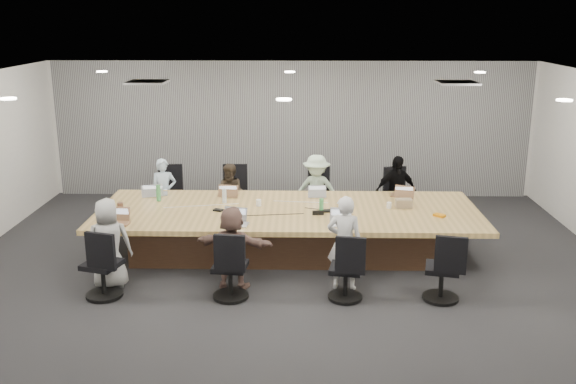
{
  "coord_description": "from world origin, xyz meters",
  "views": [
    {
      "loc": [
        0.2,
        -9.18,
        3.72
      ],
      "look_at": [
        0.0,
        0.4,
        1.05
      ],
      "focal_mm": 40.0,
      "sensor_mm": 36.0,
      "label": 1
    }
  ],
  "objects_px": {
    "laptop_4": "(119,224)",
    "chair_1": "(234,199)",
    "chair_0": "(168,198)",
    "chair_5": "(230,272)",
    "chair_4": "(103,270)",
    "chair_7": "(442,274)",
    "laptop_1": "(228,194)",
    "bottle_green_left": "(158,193)",
    "person_5": "(233,248)",
    "laptop_5": "(236,224)",
    "person_4": "(109,243)",
    "mug_brown": "(120,206)",
    "chair_3": "(392,201)",
    "person_0": "(164,193)",
    "person_6": "(345,243)",
    "chair_6": "(346,274)",
    "canvas_bag": "(404,203)",
    "person_3": "(396,192)",
    "bottle_green_right": "(321,206)",
    "person_1": "(232,195)",
    "stapler": "(318,213)",
    "laptop_0": "(157,194)",
    "bottle_clear": "(224,196)",
    "conference_table": "(288,229)",
    "laptop_3": "(401,195)",
    "laptop_6": "(342,225)",
    "laptop_2": "(317,195)",
    "snack_packet": "(439,215)",
    "person_2": "(316,191)"
  },
  "relations": [
    {
      "from": "laptop_4",
      "to": "mug_brown",
      "type": "xyz_separation_m",
      "value": [
        -0.18,
        0.74,
        0.05
      ]
    },
    {
      "from": "canvas_bag",
      "to": "stapler",
      "type": "bearing_deg",
      "value": -162.96
    },
    {
      "from": "person_1",
      "to": "chair_7",
      "type": "bearing_deg",
      "value": -42.17
    },
    {
      "from": "chair_0",
      "to": "chair_6",
      "type": "distance_m",
      "value": 4.58
    },
    {
      "from": "conference_table",
      "to": "laptop_2",
      "type": "distance_m",
      "value": 0.99
    },
    {
      "from": "chair_6",
      "to": "person_4",
      "type": "xyz_separation_m",
      "value": [
        -3.27,
        0.35,
        0.28
      ]
    },
    {
      "from": "laptop_1",
      "to": "person_6",
      "type": "height_order",
      "value": "person_6"
    },
    {
      "from": "chair_0",
      "to": "chair_5",
      "type": "distance_m",
      "value": 3.72
    },
    {
      "from": "chair_0",
      "to": "laptop_4",
      "type": "xyz_separation_m",
      "value": [
        -0.21,
        -2.5,
        0.34
      ]
    },
    {
      "from": "stapler",
      "to": "canvas_bag",
      "type": "relative_size",
      "value": 0.68
    },
    {
      "from": "chair_5",
      "to": "person_1",
      "type": "relative_size",
      "value": 0.66
    },
    {
      "from": "laptop_4",
      "to": "chair_1",
      "type": "bearing_deg",
      "value": 65.34
    },
    {
      "from": "bottle_green_right",
      "to": "chair_4",
      "type": "bearing_deg",
      "value": -153.91
    },
    {
      "from": "chair_6",
      "to": "mug_brown",
      "type": "relative_size",
      "value": 6.67
    },
    {
      "from": "person_5",
      "to": "laptop_5",
      "type": "bearing_deg",
      "value": -79.61
    },
    {
      "from": "laptop_2",
      "to": "laptop_6",
      "type": "distance_m",
      "value": 1.63
    },
    {
      "from": "person_3",
      "to": "mug_brown",
      "type": "distance_m",
      "value": 4.76
    },
    {
      "from": "chair_6",
      "to": "chair_3",
      "type": "bearing_deg",
      "value": 82.56
    },
    {
      "from": "stapler",
      "to": "bottle_green_left",
      "type": "bearing_deg",
      "value": 160.97
    },
    {
      "from": "laptop_5",
      "to": "bottle_green_left",
      "type": "height_order",
      "value": "bottle_green_left"
    },
    {
      "from": "person_0",
      "to": "person_6",
      "type": "relative_size",
      "value": 0.92
    },
    {
      "from": "chair_6",
      "to": "person_5",
      "type": "relative_size",
      "value": 0.61
    },
    {
      "from": "laptop_3",
      "to": "laptop_6",
      "type": "bearing_deg",
      "value": 69.43
    },
    {
      "from": "laptop_1",
      "to": "bottle_green_right",
      "type": "xyz_separation_m",
      "value": [
        1.55,
        -1.04,
        0.11
      ]
    },
    {
      "from": "mug_brown",
      "to": "bottle_green_right",
      "type": "bearing_deg",
      "value": -3.17
    },
    {
      "from": "chair_7",
      "to": "canvas_bag",
      "type": "relative_size",
      "value": 2.94
    },
    {
      "from": "person_1",
      "to": "bottle_green_right",
      "type": "xyz_separation_m",
      "value": [
        1.55,
        -1.59,
        0.29
      ]
    },
    {
      "from": "person_3",
      "to": "person_6",
      "type": "relative_size",
      "value": 0.98
    },
    {
      "from": "chair_5",
      "to": "person_0",
      "type": "bearing_deg",
      "value": 122.76
    },
    {
      "from": "person_4",
      "to": "mug_brown",
      "type": "relative_size",
      "value": 11.79
    },
    {
      "from": "chair_3",
      "to": "person_0",
      "type": "relative_size",
      "value": 0.63
    },
    {
      "from": "laptop_6",
      "to": "laptop_3",
      "type": "bearing_deg",
      "value": 61.16
    },
    {
      "from": "conference_table",
      "to": "person_3",
      "type": "height_order",
      "value": "person_3"
    },
    {
      "from": "bottle_green_right",
      "to": "mug_brown",
      "type": "bearing_deg",
      "value": 176.83
    },
    {
      "from": "chair_6",
      "to": "person_1",
      "type": "height_order",
      "value": "person_1"
    },
    {
      "from": "chair_4",
      "to": "laptop_2",
      "type": "distance_m",
      "value": 3.88
    },
    {
      "from": "laptop_3",
      "to": "snack_packet",
      "type": "height_order",
      "value": "snack_packet"
    },
    {
      "from": "bottle_green_right",
      "to": "bottle_clear",
      "type": "xyz_separation_m",
      "value": [
        -1.57,
        0.58,
        -0.0
      ]
    },
    {
      "from": "chair_6",
      "to": "mug_brown",
      "type": "xyz_separation_m",
      "value": [
        -3.46,
        1.64,
        0.43
      ]
    },
    {
      "from": "person_0",
      "to": "chair_4",
      "type": "bearing_deg",
      "value": -102.96
    },
    {
      "from": "conference_table",
      "to": "laptop_0",
      "type": "relative_size",
      "value": 16.76
    },
    {
      "from": "person_1",
      "to": "stapler",
      "type": "relative_size",
      "value": 6.56
    },
    {
      "from": "chair_0",
      "to": "chair_5",
      "type": "xyz_separation_m",
      "value": [
        1.52,
        -3.4,
        -0.03
      ]
    },
    {
      "from": "chair_1",
      "to": "person_5",
      "type": "height_order",
      "value": "person_5"
    },
    {
      "from": "laptop_1",
      "to": "bottle_green_left",
      "type": "relative_size",
      "value": 1.23
    },
    {
      "from": "chair_1",
      "to": "person_2",
      "type": "relative_size",
      "value": 0.63
    },
    {
      "from": "laptop_0",
      "to": "bottle_green_left",
      "type": "distance_m",
      "value": 0.42
    },
    {
      "from": "person_4",
      "to": "mug_brown",
      "type": "bearing_deg",
      "value": -93.83
    },
    {
      "from": "laptop_6",
      "to": "snack_packet",
      "type": "relative_size",
      "value": 1.94
    },
    {
      "from": "chair_4",
      "to": "chair_7",
      "type": "relative_size",
      "value": 1.03
    }
  ]
}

